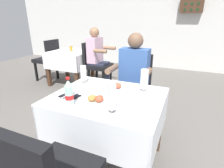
# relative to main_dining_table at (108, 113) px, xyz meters

# --- Properties ---
(ground_plane) EXTENTS (11.00, 11.00, 0.00)m
(ground_plane) POSITION_rel_main_dining_table_xyz_m (0.15, 0.10, -0.57)
(ground_plane) COLOR #66605B
(back_wall) EXTENTS (11.00, 0.12, 3.14)m
(back_wall) POSITION_rel_main_dining_table_xyz_m (0.15, 4.16, 1.01)
(back_wall) COLOR silver
(back_wall) RESTS_ON ground
(main_dining_table) EXTENTS (1.01, 0.85, 0.75)m
(main_dining_table) POSITION_rel_main_dining_table_xyz_m (0.00, 0.00, 0.00)
(main_dining_table) COLOR white
(main_dining_table) RESTS_ON ground
(chair_far_diner_seat) EXTENTS (0.44, 0.50, 0.97)m
(chair_far_diner_seat) POSITION_rel_main_dining_table_xyz_m (0.00, 0.82, -0.01)
(chair_far_diner_seat) COLOR black
(chair_far_diner_seat) RESTS_ON ground
(seated_diner_far) EXTENTS (0.50, 0.46, 1.26)m
(seated_diner_far) POSITION_rel_main_dining_table_xyz_m (0.02, 0.71, 0.14)
(seated_diner_far) COLOR #282D42
(seated_diner_far) RESTS_ON ground
(plate_near_camera) EXTENTS (0.23, 0.23, 0.07)m
(plate_near_camera) POSITION_rel_main_dining_table_xyz_m (-0.03, -0.16, 0.20)
(plate_near_camera) COLOR white
(plate_near_camera) RESTS_ON main_dining_table
(plate_far_diner) EXTENTS (0.25, 0.25, 0.07)m
(plate_far_diner) POSITION_rel_main_dining_table_xyz_m (-0.03, 0.17, 0.20)
(plate_far_diner) COLOR white
(plate_far_diner) RESTS_ON main_dining_table
(beer_glass_left) EXTENTS (0.08, 0.08, 0.22)m
(beer_glass_left) POSITION_rel_main_dining_table_xyz_m (0.28, 0.23, 0.29)
(beer_glass_left) COLOR white
(beer_glass_left) RESTS_ON main_dining_table
(beer_glass_middle) EXTENTS (0.07, 0.07, 0.20)m
(beer_glass_middle) POSITION_rel_main_dining_table_xyz_m (-0.38, 0.20, 0.28)
(beer_glass_middle) COLOR white
(beer_glass_middle) RESTS_ON main_dining_table
(beer_glass_right) EXTENTS (0.07, 0.07, 0.23)m
(beer_glass_right) POSITION_rel_main_dining_table_xyz_m (0.16, -0.28, 0.29)
(beer_glass_right) COLOR white
(beer_glass_right) RESTS_ON main_dining_table
(cola_bottle_primary) EXTENTS (0.07, 0.07, 0.24)m
(cola_bottle_primary) POSITION_rel_main_dining_table_xyz_m (-0.20, -0.30, 0.29)
(cola_bottle_primary) COLOR silver
(cola_bottle_primary) RESTS_ON main_dining_table
(napkin_cutlery_set) EXTENTS (0.19, 0.20, 0.01)m
(napkin_cutlery_set) POSITION_rel_main_dining_table_xyz_m (-0.31, -0.16, 0.19)
(napkin_cutlery_set) COLOR black
(napkin_cutlery_set) RESTS_ON main_dining_table
(background_dining_table) EXTENTS (0.85, 0.77, 0.75)m
(background_dining_table) POSITION_rel_main_dining_table_xyz_m (-1.74, 1.80, -0.02)
(background_dining_table) COLOR white
(background_dining_table) RESTS_ON ground
(background_chair_left) EXTENTS (0.50, 0.44, 0.97)m
(background_chair_left) POSITION_rel_main_dining_table_xyz_m (-2.38, 1.80, -0.01)
(background_chair_left) COLOR black
(background_chair_left) RESTS_ON ground
(background_chair_right) EXTENTS (0.50, 0.44, 0.97)m
(background_chair_right) POSITION_rel_main_dining_table_xyz_m (-1.11, 1.80, -0.01)
(background_chair_right) COLOR black
(background_chair_right) RESTS_ON ground
(background_patron) EXTENTS (0.46, 0.50, 1.26)m
(background_patron) POSITION_rel_main_dining_table_xyz_m (-1.06, 1.80, 0.14)
(background_patron) COLOR #282D42
(background_patron) RESTS_ON ground
(background_table_tumbler) EXTENTS (0.06, 0.06, 0.11)m
(background_table_tumbler) POSITION_rel_main_dining_table_xyz_m (-1.73, 1.83, 0.24)
(background_table_tumbler) COLOR #C68928
(background_table_tumbler) RESTS_ON background_dining_table
(wall_bottle_rack) EXTENTS (0.56, 0.21, 0.42)m
(wall_bottle_rack) POSITION_rel_main_dining_table_xyz_m (0.55, 4.00, 1.21)
(wall_bottle_rack) COLOR #472D1E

